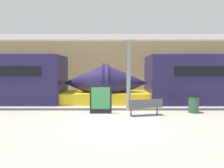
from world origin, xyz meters
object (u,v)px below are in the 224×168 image
Objects in this scene: trash_bin at (194,104)px; support_column_near at (129,76)px; bench_near at (146,106)px; poster_board at (101,99)px.

support_column_near is (-3.27, 0.53, 1.42)m from trash_bin.
bench_near is 1.97m from support_column_near.
poster_board is 1.97m from support_column_near.
bench_near is at bearing -13.46° from poster_board.
poster_board is at bearing -177.54° from trash_bin.
support_column_near is at bearing 170.78° from trash_bin.
bench_near is 0.46× the size of support_column_near.
bench_near is 1.20× the size of poster_board.
poster_board reaches higher than trash_bin.
bench_near is 2.68m from trash_bin.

